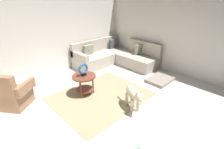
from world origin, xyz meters
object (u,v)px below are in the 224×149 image
side_table (84,80)px  dog_bed_mat (160,80)px  armchair (12,95)px  torus_sculpture (83,69)px  dog (134,95)px  sectional_couch (115,57)px

side_table → dog_bed_mat: size_ratio=0.75×
armchair → torus_sculpture: armchair is taller
dog → sectional_couch: bearing=-100.3°
torus_sculpture → dog: torus_sculpture is taller
side_table → dog: 1.33m
armchair → torus_sculpture: (1.48, -0.71, 0.39)m
dog_bed_mat → side_table: bearing=154.4°
sectional_couch → dog: size_ratio=2.88×
side_table → sectional_couch: bearing=24.6°
sectional_couch → armchair: 3.56m
armchair → dog: 2.73m
side_table → dog_bed_mat: (2.06, -0.99, -0.37)m
torus_sculpture → side_table: bearing=0.0°
armchair → side_table: armchair is taller
sectional_couch → armchair: bearing=-176.1°
sectional_couch → dog: 2.78m
side_table → dog_bed_mat: side_table is taller
sectional_couch → dog_bed_mat: size_ratio=2.81×
torus_sculpture → dog: bearing=-72.5°
sectional_couch → dog_bed_mat: sectional_couch is taller
sectional_couch → side_table: sectional_couch is taller
dog_bed_mat → sectional_couch: bearing=89.6°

